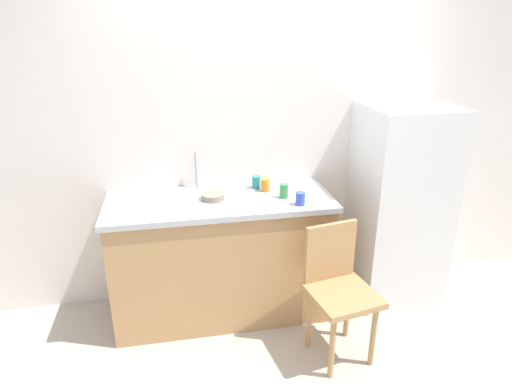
{
  "coord_description": "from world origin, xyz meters",
  "views": [
    {
      "loc": [
        -0.66,
        -2.17,
        2.09
      ],
      "look_at": [
        -0.13,
        0.6,
        0.98
      ],
      "focal_mm": 30.6,
      "sensor_mm": 36.0,
      "label": 1
    }
  ],
  "objects_px": {
    "terracotta_bowl": "(213,196)",
    "cup_green": "(284,191)",
    "cup_orange": "(265,185)",
    "refrigerator": "(399,205)",
    "chair": "(338,286)",
    "cup_blue": "(300,199)",
    "cup_teal": "(256,182)"
  },
  "relations": [
    {
      "from": "cup_green",
      "to": "cup_orange",
      "type": "height_order",
      "value": "cup_green"
    },
    {
      "from": "cup_orange",
      "to": "chair",
      "type": "bearing_deg",
      "value": -62.53
    },
    {
      "from": "refrigerator",
      "to": "cup_teal",
      "type": "relative_size",
      "value": 16.7
    },
    {
      "from": "refrigerator",
      "to": "terracotta_bowl",
      "type": "bearing_deg",
      "value": -179.71
    },
    {
      "from": "refrigerator",
      "to": "cup_blue",
      "type": "relative_size",
      "value": 17.36
    },
    {
      "from": "cup_green",
      "to": "cup_teal",
      "type": "xyz_separation_m",
      "value": [
        -0.16,
        0.22,
        -0.0
      ]
    },
    {
      "from": "cup_blue",
      "to": "refrigerator",
      "type": "bearing_deg",
      "value": 14.11
    },
    {
      "from": "terracotta_bowl",
      "to": "cup_blue",
      "type": "bearing_deg",
      "value": -20.06
    },
    {
      "from": "cup_teal",
      "to": "cup_blue",
      "type": "bearing_deg",
      "value": -57.7
    },
    {
      "from": "refrigerator",
      "to": "cup_blue",
      "type": "height_order",
      "value": "refrigerator"
    },
    {
      "from": "cup_blue",
      "to": "cup_teal",
      "type": "bearing_deg",
      "value": 122.3
    },
    {
      "from": "chair",
      "to": "cup_green",
      "type": "distance_m",
      "value": 0.74
    },
    {
      "from": "chair",
      "to": "cup_green",
      "type": "xyz_separation_m",
      "value": [
        -0.24,
        0.51,
        0.48
      ]
    },
    {
      "from": "cup_blue",
      "to": "cup_green",
      "type": "distance_m",
      "value": 0.17
    },
    {
      "from": "chair",
      "to": "cup_green",
      "type": "height_order",
      "value": "cup_green"
    },
    {
      "from": "terracotta_bowl",
      "to": "cup_green",
      "type": "relative_size",
      "value": 1.61
    },
    {
      "from": "cup_orange",
      "to": "refrigerator",
      "type": "bearing_deg",
      "value": -4.48
    },
    {
      "from": "terracotta_bowl",
      "to": "cup_green",
      "type": "bearing_deg",
      "value": -7.17
    },
    {
      "from": "chair",
      "to": "cup_teal",
      "type": "distance_m",
      "value": 0.96
    },
    {
      "from": "refrigerator",
      "to": "cup_teal",
      "type": "xyz_separation_m",
      "value": [
        -1.09,
        0.15,
        0.21
      ]
    },
    {
      "from": "chair",
      "to": "refrigerator",
      "type": "bearing_deg",
      "value": 29.6
    },
    {
      "from": "terracotta_bowl",
      "to": "refrigerator",
      "type": "bearing_deg",
      "value": 0.29
    },
    {
      "from": "chair",
      "to": "cup_green",
      "type": "relative_size",
      "value": 8.81
    },
    {
      "from": "cup_blue",
      "to": "cup_teal",
      "type": "height_order",
      "value": "cup_teal"
    },
    {
      "from": "cup_green",
      "to": "cup_orange",
      "type": "distance_m",
      "value": 0.18
    },
    {
      "from": "terracotta_bowl",
      "to": "cup_blue",
      "type": "relative_size",
      "value": 1.84
    },
    {
      "from": "refrigerator",
      "to": "cup_orange",
      "type": "distance_m",
      "value": 1.06
    },
    {
      "from": "cup_blue",
      "to": "cup_green",
      "type": "relative_size",
      "value": 0.88
    },
    {
      "from": "chair",
      "to": "cup_orange",
      "type": "bearing_deg",
      "value": 107.04
    },
    {
      "from": "refrigerator",
      "to": "chair",
      "type": "relative_size",
      "value": 1.72
    },
    {
      "from": "refrigerator",
      "to": "cup_orange",
      "type": "height_order",
      "value": "refrigerator"
    },
    {
      "from": "cup_teal",
      "to": "chair",
      "type": "bearing_deg",
      "value": -61.53
    }
  ]
}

